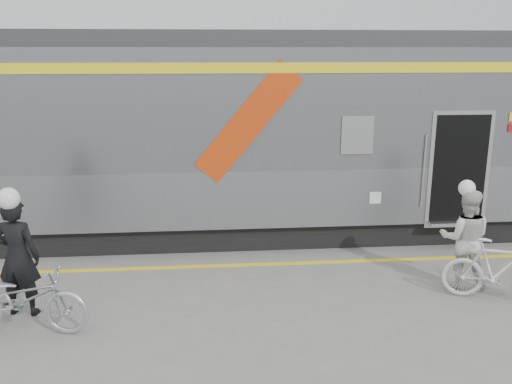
{
  "coord_description": "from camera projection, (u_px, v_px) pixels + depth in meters",
  "views": [
    {
      "loc": [
        -0.88,
        -6.93,
        3.73
      ],
      "look_at": [
        -0.11,
        1.6,
        1.5
      ],
      "focal_mm": 38.0,
      "sensor_mm": 36.0,
      "label": 1
    }
  ],
  "objects": [
    {
      "name": "bicycle_right",
      "position": [
        498.0,
        270.0,
        8.26
      ],
      "size": [
        1.71,
        1.01,
        0.99
      ],
      "primitive_type": "imported",
      "rotation": [
        0.0,
        0.0,
        1.22
      ],
      "color": "beige",
      "rests_on": "ground"
    },
    {
      "name": "ground",
      "position": [
        274.0,
        322.0,
        7.69
      ],
      "size": [
        90.0,
        90.0,
        0.0
      ],
      "primitive_type": "plane",
      "color": "slate",
      "rests_on": "ground"
    },
    {
      "name": "man",
      "position": [
        18.0,
        257.0,
        7.74
      ],
      "size": [
        0.7,
        0.52,
        1.76
      ],
      "primitive_type": "imported",
      "rotation": [
        0.0,
        0.0,
        2.97
      ],
      "color": "black",
      "rests_on": "ground"
    },
    {
      "name": "train",
      "position": [
        329.0,
        134.0,
        11.36
      ],
      "size": [
        24.0,
        3.17,
        4.1
      ],
      "color": "black",
      "rests_on": "ground"
    },
    {
      "name": "safety_strip",
      "position": [
        260.0,
        264.0,
        9.77
      ],
      "size": [
        24.0,
        0.12,
        0.01
      ],
      "primitive_type": "cube",
      "color": "yellow",
      "rests_on": "ground"
    },
    {
      "name": "helmet_woman",
      "position": [
        471.0,
        181.0,
        8.44
      ],
      "size": [
        0.26,
        0.26,
        0.26
      ],
      "primitive_type": "sphere",
      "color": "white",
      "rests_on": "woman"
    },
    {
      "name": "bicycle_left",
      "position": [
        23.0,
        299.0,
        7.32
      ],
      "size": [
        1.93,
        0.95,
        0.97
      ],
      "primitive_type": "imported",
      "rotation": [
        0.0,
        0.0,
        1.4
      ],
      "color": "#B4B8BC",
      "rests_on": "ground"
    },
    {
      "name": "helmet_man",
      "position": [
        9.0,
        187.0,
        7.48
      ],
      "size": [
        0.3,
        0.3,
        0.3
      ],
      "primitive_type": "sphere",
      "color": "white",
      "rests_on": "man"
    },
    {
      "name": "woman",
      "position": [
        465.0,
        239.0,
        8.68
      ],
      "size": [
        0.96,
        0.86,
        1.63
      ],
      "primitive_type": "imported",
      "rotation": [
        0.0,
        0.0,
        2.79
      ],
      "color": "silver",
      "rests_on": "ground"
    }
  ]
}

